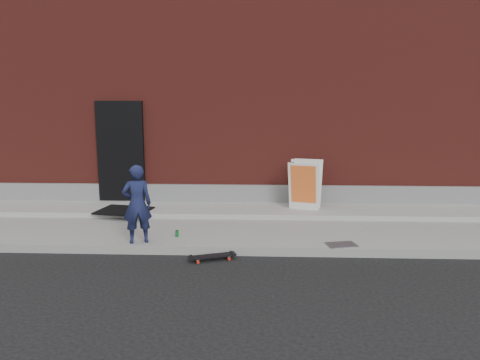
{
  "coord_description": "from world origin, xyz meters",
  "views": [
    {
      "loc": [
        0.53,
        -7.4,
        2.58
      ],
      "look_at": [
        0.18,
        0.8,
        1.14
      ],
      "focal_mm": 35.0,
      "sensor_mm": 36.0,
      "label": 1
    }
  ],
  "objects_px": {
    "child": "(137,204)",
    "soda_can": "(177,234)",
    "pizza_sign": "(305,184)",
    "skateboard": "(212,256)"
  },
  "relations": [
    {
      "from": "skateboard",
      "to": "soda_can",
      "type": "height_order",
      "value": "soda_can"
    },
    {
      "from": "pizza_sign",
      "to": "soda_can",
      "type": "height_order",
      "value": "pizza_sign"
    },
    {
      "from": "child",
      "to": "soda_can",
      "type": "height_order",
      "value": "child"
    },
    {
      "from": "skateboard",
      "to": "soda_can",
      "type": "xyz_separation_m",
      "value": [
        -0.71,
        0.78,
        0.14
      ]
    },
    {
      "from": "child",
      "to": "soda_can",
      "type": "distance_m",
      "value": 0.93
    },
    {
      "from": "child",
      "to": "skateboard",
      "type": "height_order",
      "value": "child"
    },
    {
      "from": "child",
      "to": "pizza_sign",
      "type": "bearing_deg",
      "value": -162.77
    },
    {
      "from": "child",
      "to": "soda_can",
      "type": "bearing_deg",
      "value": -168.21
    },
    {
      "from": "skateboard",
      "to": "soda_can",
      "type": "bearing_deg",
      "value": 132.19
    },
    {
      "from": "skateboard",
      "to": "pizza_sign",
      "type": "distance_m",
      "value": 3.22
    }
  ]
}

